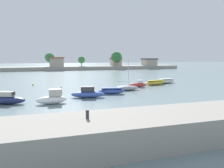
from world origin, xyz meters
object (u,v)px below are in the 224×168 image
at_px(mooring_buoy_1, 117,87).
at_px(mooring_buoy_3, 33,85).
at_px(moored_boat_3, 112,91).
at_px(moored_boat_5, 138,84).
at_px(moored_boat_7, 165,81).
at_px(mooring_bollard, 87,114).
at_px(mooring_buoy_2, 61,87).
at_px(moored_boat_6, 155,83).
at_px(moored_boat_1, 52,98).
at_px(moored_boat_4, 126,88).
at_px(moored_boat_0, 6,99).
at_px(mooring_buoy_4, 13,90).
at_px(moored_boat_2, 88,93).

relative_size(mooring_buoy_1, mooring_buoy_3, 0.98).
relative_size(moored_boat_3, moored_boat_5, 1.24).
xyz_separation_m(moored_boat_3, moored_boat_7, (16.51, 10.39, 0.00)).
relative_size(mooring_bollard, mooring_buoy_2, 1.68).
xyz_separation_m(moored_boat_3, moored_boat_6, (12.63, 8.33, -0.01)).
distance_m(moored_boat_1, moored_boat_7, 30.46).
relative_size(moored_boat_6, moored_boat_7, 1.09).
bearing_deg(mooring_bollard, moored_boat_3, 68.37).
relative_size(moored_boat_4, mooring_buoy_1, 16.24).
height_order(moored_boat_0, moored_boat_7, moored_boat_0).
bearing_deg(moored_boat_3, mooring_buoy_4, 165.44).
bearing_deg(moored_boat_1, moored_boat_6, 27.99).
relative_size(moored_boat_2, moored_boat_6, 1.00).
xyz_separation_m(mooring_bollard, moored_boat_6, (20.62, 28.47, -1.83)).
distance_m(moored_boat_3, mooring_buoy_3, 19.89).
bearing_deg(moored_boat_2, moored_boat_1, -136.98).
distance_m(moored_boat_0, moored_boat_2, 11.20).
distance_m(moored_boat_2, mooring_buoy_1, 11.79).
bearing_deg(moored_boat_6, moored_boat_4, -160.04).
bearing_deg(moored_boat_7, mooring_buoy_4, -179.51).
relative_size(moored_boat_2, mooring_buoy_3, 14.64).
bearing_deg(moored_boat_4, moored_boat_0, -160.44).
xyz_separation_m(moored_boat_2, moored_boat_5, (12.10, 8.44, -0.11)).
xyz_separation_m(mooring_bollard, moored_boat_7, (24.50, 30.53, -1.83)).
distance_m(moored_boat_4, moored_boat_6, 10.56).
distance_m(moored_boat_0, mooring_buoy_4, 11.03).
xyz_separation_m(moored_boat_4, mooring_buoy_1, (-0.44, 4.06, -0.29)).
bearing_deg(mooring_bollard, moored_boat_1, 96.65).
height_order(moored_boat_1, moored_boat_7, moored_boat_1).
distance_m(moored_boat_3, mooring_buoy_1, 7.53).
relative_size(moored_boat_0, moored_boat_2, 1.04).
bearing_deg(mooring_buoy_3, mooring_bollard, -81.79).
xyz_separation_m(moored_boat_1, moored_boat_3, (9.74, 5.05, -0.22)).
height_order(moored_boat_0, mooring_buoy_2, moored_boat_0).
distance_m(mooring_bollard, moored_boat_4, 25.74).
bearing_deg(moored_boat_5, moored_boat_3, -124.53).
height_order(moored_boat_1, moored_boat_5, moored_boat_1).
relative_size(moored_boat_1, moored_boat_6, 0.75).
relative_size(moored_boat_3, moored_boat_7, 0.94).
relative_size(moored_boat_0, moored_boat_7, 1.13).
bearing_deg(mooring_buoy_2, moored_boat_0, -122.07).
relative_size(moored_boat_2, moored_boat_4, 0.92).
xyz_separation_m(mooring_bollard, moored_boat_2, (3.54, 18.00, -1.69)).
xyz_separation_m(mooring_buoy_3, mooring_buoy_4, (-3.00, -7.32, -0.00)).
xyz_separation_m(moored_boat_5, mooring_buoy_4, (-23.72, 1.39, -0.35)).
bearing_deg(mooring_buoy_3, moored_boat_4, -36.26).
bearing_deg(moored_boat_2, moored_boat_7, 45.15).
relative_size(moored_boat_6, mooring_buoy_2, 14.81).
distance_m(moored_boat_0, moored_boat_6, 30.53).
height_order(mooring_buoy_1, mooring_buoy_2, mooring_buoy_2).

